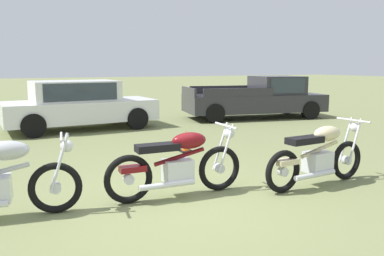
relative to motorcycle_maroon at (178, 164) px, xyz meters
name	(u,v)px	position (x,y,z in m)	size (l,w,h in m)	color
ground_plane	(178,201)	(-0.07, -0.18, -0.48)	(120.00, 120.00, 0.00)	olive
motorcycle_maroon	(178,164)	(0.00, 0.00, 0.00)	(2.07, 0.64, 1.02)	black
motorcycle_cream	(318,156)	(2.17, -0.49, 0.00)	(2.04, 0.64, 1.02)	black
car_white	(78,102)	(-0.14, 6.81, 0.32)	(4.37, 2.08, 1.43)	silver
pickup_truck_charcoal	(261,97)	(6.24, 6.60, 0.27)	(5.18, 2.71, 1.49)	#2D2D33
traffic_cone	(186,142)	(1.38, 2.64, -0.26)	(0.25, 0.25, 0.49)	#EA590F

